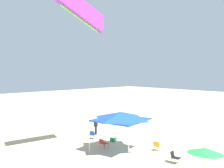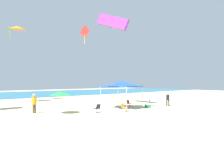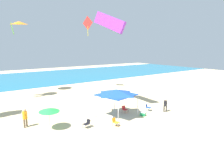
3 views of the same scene
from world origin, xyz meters
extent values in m
cube|color=#D6BC8C|center=(0.00, 0.00, -0.05)|extent=(120.00, 120.00, 0.10)
cylinder|color=#B7B7BC|center=(0.83, 0.14, 1.24)|extent=(0.07, 0.07, 2.48)
cylinder|color=#B7B7BC|center=(4.22, 0.89, 1.24)|extent=(0.07, 0.07, 2.48)
cylinder|color=#B7B7BC|center=(0.08, 3.55, 1.24)|extent=(0.07, 0.07, 2.48)
cylinder|color=#B7B7BC|center=(3.47, 4.30, 1.24)|extent=(0.07, 0.07, 2.48)
cube|color=blue|center=(2.15, 2.22, 2.53)|extent=(4.23, 4.24, 0.10)
pyramid|color=blue|center=(2.15, 2.22, 2.86)|extent=(4.14, 4.16, 0.56)
cylinder|color=silver|center=(-5.18, 3.08, 1.04)|extent=(0.05, 0.16, 2.08)
cone|color=green|center=(-5.18, 3.02, 1.94)|extent=(1.93, 1.94, 0.42)
cylinder|color=black|center=(3.49, 2.29, 0.20)|extent=(0.02, 0.02, 0.40)
cylinder|color=black|center=(4.01, 2.31, 0.20)|extent=(0.02, 0.02, 0.40)
cylinder|color=black|center=(3.48, 2.81, 0.20)|extent=(0.02, 0.02, 0.40)
cylinder|color=black|center=(3.99, 2.83, 0.20)|extent=(0.02, 0.02, 0.40)
cube|color=red|center=(3.74, 2.56, 0.40)|extent=(0.54, 0.54, 0.03)
cube|color=red|center=(3.73, 2.85, 0.61)|extent=(0.50, 0.15, 0.41)
cylinder|color=black|center=(6.53, 1.09, 0.20)|extent=(0.02, 0.02, 0.40)
cylinder|color=black|center=(6.98, 1.35, 0.20)|extent=(0.02, 0.02, 0.40)
cylinder|color=black|center=(6.27, 1.54, 0.20)|extent=(0.02, 0.02, 0.40)
cylinder|color=black|center=(6.72, 1.80, 0.20)|extent=(0.02, 0.02, 0.40)
cube|color=blue|center=(6.63, 1.45, 0.40)|extent=(0.71, 0.71, 0.03)
cube|color=blue|center=(6.48, 1.70, 0.61)|extent=(0.49, 0.36, 0.41)
cylinder|color=black|center=(0.20, -0.42, 0.20)|extent=(0.02, 0.02, 0.40)
cylinder|color=black|center=(0.70, -0.28, 0.20)|extent=(0.02, 0.02, 0.40)
cylinder|color=black|center=(0.07, 0.08, 0.20)|extent=(0.02, 0.02, 0.40)
cylinder|color=black|center=(0.57, 0.22, 0.20)|extent=(0.02, 0.02, 0.40)
cube|color=orange|center=(0.38, -0.10, 0.40)|extent=(0.64, 0.64, 0.03)
cube|color=orange|center=(0.31, 0.18, 0.61)|extent=(0.51, 0.25, 0.41)
cylinder|color=black|center=(-2.52, 1.50, 0.20)|extent=(0.02, 0.02, 0.40)
cylinder|color=black|center=(-2.44, 0.99, 0.20)|extent=(0.02, 0.02, 0.40)
cylinder|color=black|center=(-2.01, 1.58, 0.20)|extent=(0.02, 0.02, 0.40)
cylinder|color=black|center=(-1.93, 1.07, 0.20)|extent=(0.02, 0.02, 0.40)
cube|color=black|center=(-2.22, 1.28, 0.40)|extent=(0.60, 0.60, 0.03)
cube|color=black|center=(-1.94, 1.33, 0.61)|extent=(0.21, 0.51, 0.41)
cube|color=#1E8C4C|center=(4.76, 0.58, 0.18)|extent=(0.60, 0.71, 0.36)
cube|color=white|center=(4.76, 0.58, 0.38)|extent=(0.62, 0.73, 0.04)
cylinder|color=black|center=(8.09, -0.06, 0.37)|extent=(0.15, 0.15, 0.74)
cylinder|color=black|center=(7.82, 0.05, 0.37)|extent=(0.15, 0.15, 0.74)
cylinder|color=black|center=(7.96, 0.00, 1.07)|extent=(0.39, 0.39, 0.65)
sphere|color=beige|center=(7.96, 0.00, 1.51)|extent=(0.24, 0.24, 0.24)
cube|color=purple|center=(3.27, 5.15, 10.71)|extent=(1.36, 5.03, 3.05)
cube|color=#66D82D|center=(3.27, 5.15, 10.07)|extent=(0.76, 3.86, 1.71)
camera|label=1|loc=(-11.97, 16.25, 6.30)|focal=41.71mm
camera|label=2|loc=(-15.04, -15.74, 3.08)|focal=34.75mm
camera|label=3|loc=(-10.80, -14.84, 7.72)|focal=31.55mm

